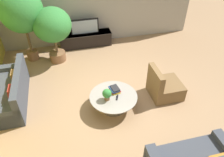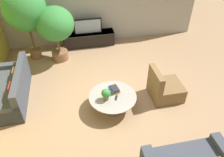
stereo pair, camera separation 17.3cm
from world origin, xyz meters
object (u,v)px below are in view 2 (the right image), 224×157
(couch_by_wall, at_px, (11,90))
(armchair_wicker, at_px, (164,88))
(potted_plant_tabletop, at_px, (106,94))
(potted_palm_corner, at_px, (55,26))
(television, at_px, (88,26))
(coffee_table, at_px, (113,99))
(media_console, at_px, (89,39))
(potted_palm_tall, at_px, (25,11))

(couch_by_wall, bearing_deg, armchair_wicker, 79.41)
(potted_plant_tabletop, bearing_deg, couch_by_wall, 157.81)
(potted_plant_tabletop, bearing_deg, potted_palm_corner, 112.03)
(television, relative_size, potted_palm_corner, 0.55)
(coffee_table, relative_size, armchair_wicker, 1.36)
(media_console, distance_m, potted_palm_tall, 2.34)
(armchair_wicker, height_order, potted_plant_tabletop, armchair_wicker)
(television, distance_m, coffee_table, 3.34)
(armchair_wicker, height_order, potted_palm_tall, potted_palm_tall)
(media_console, distance_m, television, 0.49)
(media_console, xyz_separation_m, potted_palm_corner, (-1.04, -0.75, 0.94))
(coffee_table, distance_m, couch_by_wall, 2.65)
(media_console, distance_m, couch_by_wall, 3.35)
(coffee_table, height_order, couch_by_wall, couch_by_wall)
(coffee_table, distance_m, potted_palm_tall, 3.74)
(coffee_table, bearing_deg, media_console, 93.46)
(potted_palm_corner, height_order, potted_plant_tabletop, potted_palm_corner)
(television, height_order, coffee_table, television)
(media_console, bearing_deg, coffee_table, -86.54)
(armchair_wicker, xyz_separation_m, potted_palm_corner, (-2.65, 2.42, 0.92))
(television, xyz_separation_m, armchair_wicker, (1.61, -3.16, -0.47))
(couch_by_wall, bearing_deg, potted_palm_corner, 143.21)
(television, bearing_deg, potted_palm_tall, -165.83)
(armchair_wicker, xyz_separation_m, potted_palm_tall, (-3.46, 2.70, 1.34))
(couch_by_wall, xyz_separation_m, armchair_wicker, (3.92, -0.73, -0.01))
(media_console, xyz_separation_m, armchair_wicker, (1.61, -3.17, 0.02))
(armchair_wicker, distance_m, potted_plant_tabletop, 1.63)
(potted_palm_tall, bearing_deg, potted_palm_corner, -19.25)
(television, bearing_deg, media_console, 90.00)
(potted_palm_tall, bearing_deg, armchair_wicker, -37.97)
(coffee_table, xyz_separation_m, potted_plant_tabletop, (-0.18, -0.08, 0.29))
(armchair_wicker, distance_m, potted_palm_tall, 4.59)
(coffee_table, height_order, armchair_wicker, armchair_wicker)
(television, height_order, potted_palm_corner, potted_palm_corner)
(potted_plant_tabletop, bearing_deg, media_console, 90.38)
(couch_by_wall, xyz_separation_m, potted_palm_corner, (1.26, 1.69, 0.91))
(armchair_wicker, bearing_deg, media_console, 26.97)
(armchair_wicker, bearing_deg, couch_by_wall, 79.41)
(couch_by_wall, distance_m, potted_plant_tabletop, 2.53)
(television, distance_m, couch_by_wall, 3.38)
(television, distance_m, potted_palm_corner, 1.36)
(media_console, distance_m, armchair_wicker, 3.55)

